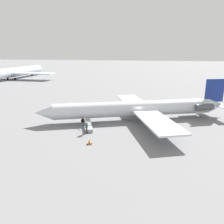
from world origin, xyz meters
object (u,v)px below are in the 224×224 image
(boarding_stairs, at_px, (88,128))
(airplane_main, at_px, (140,108))
(passenger, at_px, (87,127))
(airplane_far_left, at_px, (15,72))

(boarding_stairs, bearing_deg, airplane_main, -67.06)
(airplane_main, height_order, passenger, airplane_main)
(boarding_stairs, bearing_deg, airplane_far_left, 20.82)
(airplane_main, distance_m, boarding_stairs, 9.87)
(airplane_far_left, relative_size, passenger, 27.54)
(airplane_main, relative_size, passenger, 17.77)
(airplane_main, relative_size, airplane_far_left, 0.65)
(boarding_stairs, bearing_deg, passenger, 165.92)
(airplane_main, height_order, airplane_far_left, airplane_far_left)
(airplane_main, height_order, boarding_stairs, airplane_main)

